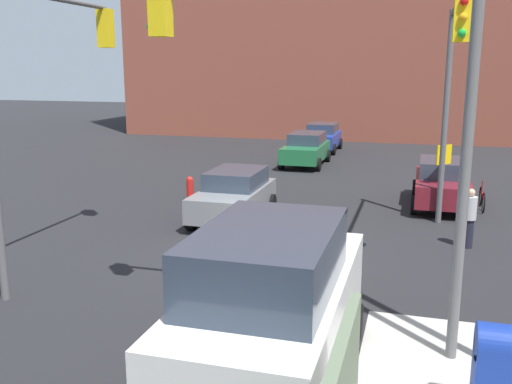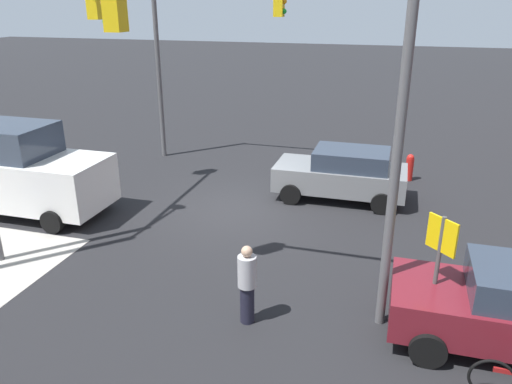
{
  "view_description": "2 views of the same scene",
  "coord_description": "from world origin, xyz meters",
  "views": [
    {
      "loc": [
        13.95,
        3.77,
        4.82
      ],
      "look_at": [
        -0.81,
        -0.48,
        1.46
      ],
      "focal_mm": 40.0,
      "sensor_mm": 36.0,
      "label": 1
    },
    {
      "loc": [
        -4.46,
        13.06,
        5.92
      ],
      "look_at": [
        -0.85,
        0.61,
        0.89
      ],
      "focal_mm": 35.0,
      "sensor_mm": 36.0,
      "label": 2
    }
  ],
  "objects": [
    {
      "name": "traffic_signal_se_corner",
      "position": [
        2.6,
        -4.5,
        4.6
      ],
      "size": [
        5.04,
        0.36,
        6.5
      ],
      "color": "#59595B",
      "rests_on": "ground"
    },
    {
      "name": "sedan_gray",
      "position": [
        -2.96,
        -1.83,
        0.84
      ],
      "size": [
        4.02,
        2.02,
        1.62
      ],
      "color": "slate",
      "rests_on": "ground"
    },
    {
      "name": "traffic_signal_ne_corner",
      "position": [
        4.5,
        2.39,
        4.63
      ],
      "size": [
        0.36,
        5.54,
        6.5
      ],
      "color": "#59595B",
      "rests_on": "ground"
    },
    {
      "name": "warning_sign_two_way",
      "position": [
        -5.4,
        4.58,
        1.64
      ],
      "size": [
        0.48,
        0.48,
        2.4
      ],
      "color": "#4C4C4C",
      "rests_on": "ground"
    },
    {
      "name": "fire_hydrant",
      "position": [
        -5.0,
        -4.2,
        0.49
      ],
      "size": [
        0.26,
        0.26,
        0.94
      ],
      "color": "red",
      "rests_on": "ground"
    },
    {
      "name": "pedestrian_crossing",
      "position": [
        -2.0,
        5.2,
        0.85
      ],
      "size": [
        0.36,
        0.36,
        1.65
      ],
      "rotation": [
        0.0,
        0.0,
        0.6
      ],
      "color": "#B2B2B7",
      "rests_on": "ground"
    },
    {
      "name": "traffic_signal_nw_corner",
      "position": [
        -2.37,
        4.5,
        4.64
      ],
      "size": [
        5.57,
        0.36,
        6.5
      ],
      "color": "#59595B",
      "rests_on": "ground"
    },
    {
      "name": "ground_plane",
      "position": [
        0.0,
        0.0,
        0.0
      ],
      "size": [
        120.0,
        120.0,
        0.0
      ],
      "primitive_type": "plane",
      "color": "black"
    },
    {
      "name": "van_white_delivery",
      "position": [
        6.16,
        1.8,
        1.28
      ],
      "size": [
        5.4,
        2.32,
        2.62
      ],
      "color": "white",
      "rests_on": "ground"
    }
  ]
}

